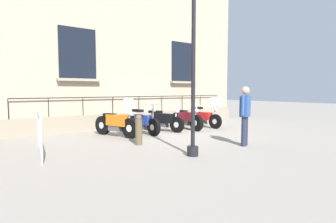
% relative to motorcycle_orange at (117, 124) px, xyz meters
% --- Properties ---
extents(ground_plane, '(60.00, 60.00, 0.00)m').
position_rel_motorcycle_orange_xyz_m(ground_plane, '(0.18, 2.07, -0.44)').
color(ground_plane, gray).
extents(building_facade, '(0.82, 12.25, 7.41)m').
position_rel_motorcycle_orange_xyz_m(building_facade, '(-2.33, 2.07, 3.16)').
color(building_facade, tan).
rests_on(building_facade, ground_plane).
extents(motorcycle_orange, '(2.02, 0.82, 1.35)m').
position_rel_motorcycle_orange_xyz_m(motorcycle_orange, '(0.00, 0.00, 0.00)').
color(motorcycle_orange, black).
rests_on(motorcycle_orange, ground_plane).
extents(motorcycle_blue, '(2.01, 0.55, 1.14)m').
position_rel_motorcycle_orange_xyz_m(motorcycle_blue, '(0.02, 1.07, -0.03)').
color(motorcycle_blue, black).
rests_on(motorcycle_blue, ground_plane).
extents(motorcycle_black, '(1.99, 0.86, 1.04)m').
position_rel_motorcycle_orange_xyz_m(motorcycle_black, '(-0.05, 2.03, -0.01)').
color(motorcycle_black, black).
rests_on(motorcycle_black, ground_plane).
extents(motorcycle_maroon, '(1.95, 0.65, 1.02)m').
position_rel_motorcycle_orange_xyz_m(motorcycle_maroon, '(0.17, 3.11, -0.02)').
color(motorcycle_maroon, black).
rests_on(motorcycle_maroon, ground_plane).
extents(motorcycle_red, '(2.07, 0.70, 1.32)m').
position_rel_motorcycle_orange_xyz_m(motorcycle_red, '(0.09, 4.12, -0.00)').
color(motorcycle_red, black).
rests_on(motorcycle_red, ground_plane).
extents(lamppost, '(0.36, 1.06, 4.36)m').
position_rel_motorcycle_orange_xyz_m(lamppost, '(3.73, 0.22, 2.65)').
color(lamppost, black).
rests_on(lamppost, ground_plane).
extents(crowd_barrier, '(2.23, 0.43, 1.05)m').
position_rel_motorcycle_orange_xyz_m(crowd_barrier, '(1.33, -2.78, 0.12)').
color(crowd_barrier, '#B7B7BF').
rests_on(crowd_barrier, ground_plane).
extents(bollard, '(0.21, 0.21, 0.90)m').
position_rel_motorcycle_orange_xyz_m(bollard, '(1.75, -0.14, 0.01)').
color(bollard, brown).
rests_on(bollard, ground_plane).
extents(pedestrian_standing, '(0.33, 0.50, 1.73)m').
position_rel_motorcycle_orange_xyz_m(pedestrian_standing, '(3.74, 2.26, 0.54)').
color(pedestrian_standing, '#23283D').
rests_on(pedestrian_standing, ground_plane).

